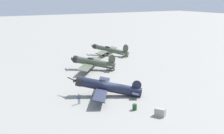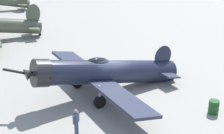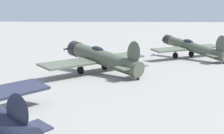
# 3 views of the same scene
# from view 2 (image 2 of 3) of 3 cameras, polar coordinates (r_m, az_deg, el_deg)

# --- Properties ---
(ground_plane) EXTENTS (400.00, 400.00, 0.00)m
(ground_plane) POSITION_cam_2_polar(r_m,az_deg,el_deg) (22.93, 0.00, -4.19)
(ground_plane) COLOR gray
(airplane_foreground) EXTENTS (11.08, 10.21, 3.54)m
(airplane_foreground) POSITION_cam_2_polar(r_m,az_deg,el_deg) (22.07, -1.19, -0.93)
(airplane_foreground) COLOR #1E2338
(airplane_foreground) RESTS_ON ground_plane
(ground_crew_mechanic) EXTENTS (0.31, 0.60, 1.58)m
(ground_crew_mechanic) POSITION_cam_2_polar(r_m,az_deg,el_deg) (17.76, -6.20, -9.03)
(ground_crew_mechanic) COLOR #384766
(ground_crew_mechanic) RESTS_ON ground_plane
(fuel_drum) EXTENTS (0.65, 0.65, 0.84)m
(fuel_drum) POSITION_cam_2_polar(r_m,az_deg,el_deg) (20.94, 17.08, -6.58)
(fuel_drum) COLOR #19471E
(fuel_drum) RESTS_ON ground_plane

